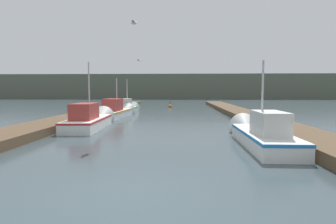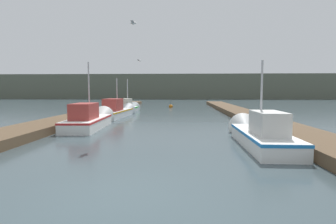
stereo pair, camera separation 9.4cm
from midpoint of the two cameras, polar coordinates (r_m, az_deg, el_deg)
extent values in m
plane|color=#38474C|center=(5.56, -9.23, -18.12)|extent=(200.00, 200.00, 0.00)
cube|color=brown|center=(22.33, -16.54, -0.41)|extent=(2.28, 40.00, 0.41)
cube|color=brown|center=(21.72, 16.26, -0.55)|extent=(2.28, 40.00, 0.41)
cube|color=#565B4C|center=(69.98, 1.67, 5.49)|extent=(120.00, 16.00, 5.98)
cube|color=silver|center=(10.61, 19.91, -5.62)|extent=(1.53, 4.68, 0.58)
cube|color=blue|center=(10.57, 19.95, -4.39)|extent=(1.56, 4.71, 0.10)
cone|color=silver|center=(13.37, 16.32, -3.42)|extent=(1.42, 1.13, 1.41)
cube|color=silver|center=(9.96, 21.00, -2.24)|extent=(0.97, 1.77, 0.82)
cylinder|color=#B2B2B7|center=(10.78, 19.62, 3.38)|extent=(0.08, 0.08, 2.72)
cube|color=silver|center=(15.36, -17.16, -2.36)|extent=(1.83, 4.75, 0.60)
cube|color=red|center=(15.34, -17.19, -1.48)|extent=(1.86, 4.78, 0.10)
cone|color=silver|center=(18.18, -14.46, -1.22)|extent=(1.59, 1.27, 1.53)
cube|color=#99332D|center=(14.74, -17.90, 0.16)|extent=(1.17, 1.98, 0.85)
cylinder|color=#B2B2B7|center=(15.59, -16.96, 4.63)|extent=(0.08, 0.08, 3.14)
cube|color=silver|center=(21.20, -11.47, -0.36)|extent=(1.79, 5.26, 0.57)
cube|color=orange|center=(21.18, -11.48, 0.24)|extent=(1.82, 5.29, 0.10)
cone|color=silver|center=(24.20, -9.14, 0.30)|extent=(1.43, 1.22, 1.35)
cube|color=#99332D|center=(20.54, -12.06, 1.56)|extent=(1.24, 1.87, 0.93)
cylinder|color=#B2B2B7|center=(21.49, -11.21, 3.87)|extent=(0.08, 0.08, 2.54)
cube|color=silver|center=(26.06, -9.14, 0.52)|extent=(1.74, 4.01, 0.47)
cube|color=#1CBF19|center=(26.05, -9.14, 0.90)|extent=(1.77, 4.05, 0.10)
cone|color=silver|center=(28.29, -7.75, 0.87)|extent=(1.37, 0.88, 1.30)
cube|color=#B2AD9E|center=(25.56, -9.48, 1.93)|extent=(1.15, 1.41, 0.86)
cylinder|color=#B2B2B7|center=(26.27, -9.00, 4.08)|extent=(0.08, 0.08, 2.76)
cylinder|color=#473523|center=(17.85, -17.45, -0.82)|extent=(0.28, 0.28, 0.95)
cylinder|color=silver|center=(17.81, -17.49, 0.77)|extent=(0.32, 0.32, 0.04)
cylinder|color=#473523|center=(11.52, 24.29, -3.67)|extent=(0.25, 0.25, 1.10)
cylinder|color=silver|center=(11.45, 24.39, -0.86)|extent=(0.29, 0.29, 0.04)
cylinder|color=#473523|center=(25.62, -11.21, 1.17)|extent=(0.27, 0.27, 1.15)
cylinder|color=silver|center=(25.59, -11.23, 2.50)|extent=(0.31, 0.31, 0.04)
sphere|color=#BF6513|center=(32.42, 0.41, 1.23)|extent=(0.48, 0.48, 0.48)
cylinder|color=black|center=(32.39, 0.41, 2.09)|extent=(0.06, 0.06, 0.50)
ellipsoid|color=white|center=(12.66, -7.65, 18.63)|extent=(0.29, 0.15, 0.12)
cube|color=gray|center=(12.79, -7.50, 18.58)|extent=(0.13, 0.28, 0.07)
cube|color=gray|center=(12.53, -7.80, 18.86)|extent=(0.13, 0.28, 0.07)
ellipsoid|color=white|center=(19.79, -6.43, 11.06)|extent=(0.30, 0.19, 0.12)
cube|color=gray|center=(19.66, -6.58, 11.16)|extent=(0.17, 0.29, 0.07)
cube|color=gray|center=(19.92, -6.29, 11.08)|extent=(0.17, 0.29, 0.07)
camera|label=1|loc=(0.05, -90.14, -0.01)|focal=28.00mm
camera|label=2|loc=(0.05, 89.86, 0.01)|focal=28.00mm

